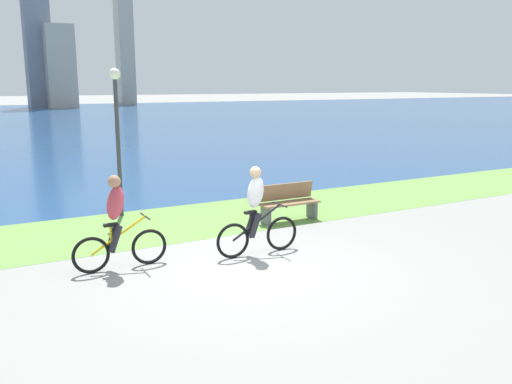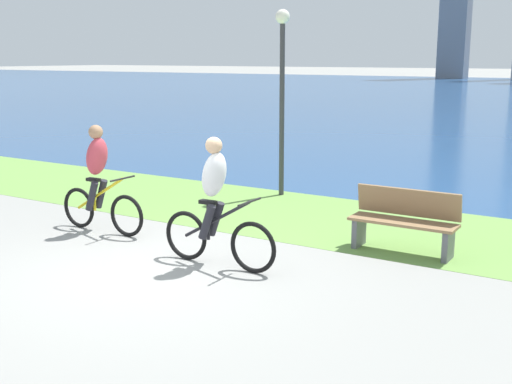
{
  "view_description": "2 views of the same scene",
  "coord_description": "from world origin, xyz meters",
  "views": [
    {
      "loc": [
        -4.19,
        -8.01,
        3.24
      ],
      "look_at": [
        0.68,
        0.89,
        1.18
      ],
      "focal_mm": 37.57,
      "sensor_mm": 36.0,
      "label": 1
    },
    {
      "loc": [
        5.33,
        -6.0,
        2.73
      ],
      "look_at": [
        0.91,
        1.17,
        0.95
      ],
      "focal_mm": 45.2,
      "sensor_mm": 36.0,
      "label": 2
    }
  ],
  "objects": [
    {
      "name": "cyclist_trailing",
      "position": [
        -1.96,
        1.12,
        0.84
      ],
      "size": [
        1.69,
        0.52,
        1.7
      ],
      "color": "black",
      "rests_on": "ground"
    },
    {
      "name": "lamppost_tall",
      "position": [
        -0.89,
        5.04,
        2.39
      ],
      "size": [
        0.28,
        0.28,
        3.61
      ],
      "color": "#38383D",
      "rests_on": "ground"
    },
    {
      "name": "bench_near_path",
      "position": [
        2.49,
        2.58,
        0.45
      ],
      "size": [
        1.5,
        0.47,
        0.9
      ],
      "color": "olive",
      "rests_on": "ground"
    },
    {
      "name": "cyclist_lead",
      "position": [
        0.58,
        0.69,
        0.84
      ],
      "size": [
        1.75,
        0.52,
        1.72
      ],
      "color": "black",
      "rests_on": "ground"
    },
    {
      "name": "ground_plane",
      "position": [
        0.0,
        0.0,
        0.0
      ],
      "size": [
        300.0,
        300.0,
        0.0
      ],
      "primitive_type": "plane",
      "color": "gray"
    },
    {
      "name": "grass_strip_bayside",
      "position": [
        0.0,
        3.72,
        0.0
      ],
      "size": [
        120.0,
        3.27,
        0.01
      ],
      "primitive_type": "cube",
      "color": "#6B9947",
      "rests_on": "ground"
    }
  ]
}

